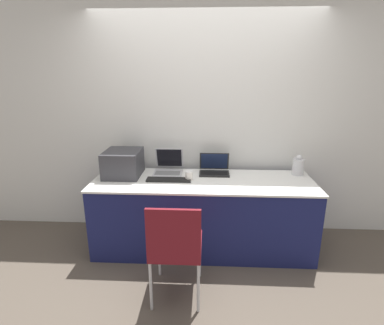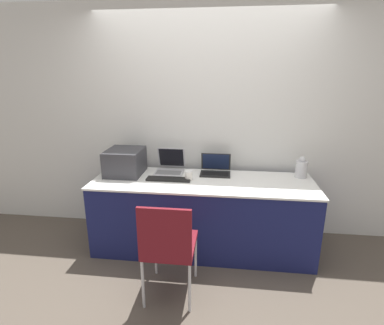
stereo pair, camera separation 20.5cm
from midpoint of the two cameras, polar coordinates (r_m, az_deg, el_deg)
ground_plane at (r=3.17m, az=-0.10°, el=-19.10°), size 14.00×14.00×0.00m
wall_back at (r=3.46m, az=0.64°, el=7.50°), size 8.00×0.05×2.60m
table at (r=3.28m, az=0.24°, el=-9.80°), size 2.30×0.75×0.78m
printer at (r=3.33m, az=-14.73°, el=0.03°), size 0.38×0.42×0.28m
laptop_left at (r=3.36m, az=-6.27°, el=-1.00°), size 0.31×0.35×0.26m
laptop_right at (r=3.33m, az=2.50°, el=-1.25°), size 0.33×0.25×0.21m
external_keyboard at (r=3.13m, az=-6.32°, el=-3.30°), size 0.46×0.12×0.02m
coffee_cup at (r=3.12m, az=-2.47°, el=-2.50°), size 0.08×0.08×0.10m
metal_pitcher at (r=3.43m, az=17.99°, el=-0.65°), size 0.12×0.12×0.23m
chair at (r=2.52m, az=-5.56°, el=-15.19°), size 0.42×0.48×0.91m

